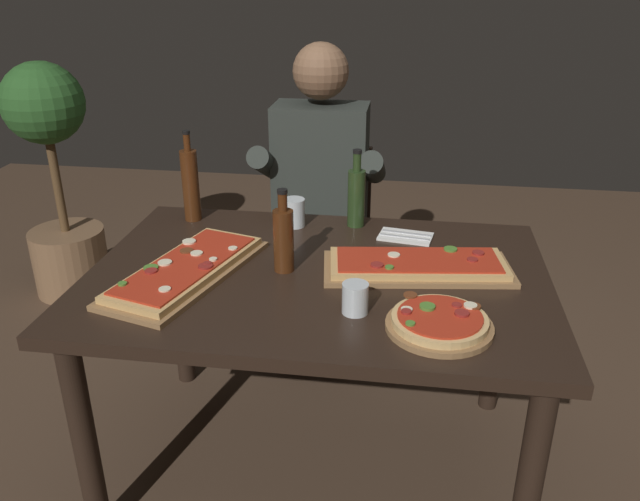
{
  "coord_description": "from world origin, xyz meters",
  "views": [
    {
      "loc": [
        0.26,
        -1.73,
        1.61
      ],
      "look_at": [
        0.0,
        0.05,
        0.79
      ],
      "focal_mm": 35.83,
      "sensor_mm": 36.0,
      "label": 1
    }
  ],
  "objects_px": {
    "pizza_round_far": "(439,322)",
    "potted_plant_corner": "(56,179)",
    "wine_bottle_dark": "(283,238)",
    "oil_bottle_amber": "(356,196)",
    "vinegar_bottle_green": "(191,184)",
    "tumbler_far_side": "(355,300)",
    "pizza_rectangular_front": "(418,266)",
    "tumbler_near_camera": "(294,214)",
    "pizza_rectangular_left": "(187,270)",
    "seated_diner": "(319,192)",
    "dining_table": "(318,299)",
    "diner_chair": "(323,237)"
  },
  "relations": [
    {
      "from": "pizza_round_far",
      "to": "seated_diner",
      "type": "xyz_separation_m",
      "value": [
        -0.47,
        1.02,
        -0.02
      ]
    },
    {
      "from": "pizza_rectangular_left",
      "to": "pizza_round_far",
      "type": "xyz_separation_m",
      "value": [
        0.75,
        -0.2,
        -0.0
      ]
    },
    {
      "from": "pizza_rectangular_front",
      "to": "pizza_round_far",
      "type": "height_order",
      "value": "pizza_round_far"
    },
    {
      "from": "pizza_rectangular_left",
      "to": "tumbler_far_side",
      "type": "distance_m",
      "value": 0.54
    },
    {
      "from": "pizza_round_far",
      "to": "wine_bottle_dark",
      "type": "xyz_separation_m",
      "value": [
        -0.46,
        0.28,
        0.09
      ]
    },
    {
      "from": "potted_plant_corner",
      "to": "tumbler_far_side",
      "type": "bearing_deg",
      "value": -39.02
    },
    {
      "from": "wine_bottle_dark",
      "to": "vinegar_bottle_green",
      "type": "relative_size",
      "value": 0.79
    },
    {
      "from": "pizza_rectangular_front",
      "to": "seated_diner",
      "type": "relative_size",
      "value": 0.45
    },
    {
      "from": "vinegar_bottle_green",
      "to": "tumbler_near_camera",
      "type": "distance_m",
      "value": 0.39
    },
    {
      "from": "pizza_round_far",
      "to": "tumbler_far_side",
      "type": "height_order",
      "value": "tumbler_far_side"
    },
    {
      "from": "tumbler_far_side",
      "to": "diner_chair",
      "type": "distance_m",
      "value": 1.15
    },
    {
      "from": "oil_bottle_amber",
      "to": "diner_chair",
      "type": "distance_m",
      "value": 0.61
    },
    {
      "from": "pizza_rectangular_left",
      "to": "pizza_round_far",
      "type": "relative_size",
      "value": 2.26
    },
    {
      "from": "dining_table",
      "to": "tumbler_near_camera",
      "type": "height_order",
      "value": "tumbler_near_camera"
    },
    {
      "from": "dining_table",
      "to": "pizza_round_far",
      "type": "distance_m",
      "value": 0.47
    },
    {
      "from": "vinegar_bottle_green",
      "to": "tumbler_near_camera",
      "type": "bearing_deg",
      "value": -1.15
    },
    {
      "from": "pizza_round_far",
      "to": "dining_table",
      "type": "bearing_deg",
      "value": 141.84
    },
    {
      "from": "pizza_rectangular_front",
      "to": "wine_bottle_dark",
      "type": "height_order",
      "value": "wine_bottle_dark"
    },
    {
      "from": "pizza_rectangular_front",
      "to": "tumbler_near_camera",
      "type": "distance_m",
      "value": 0.54
    },
    {
      "from": "tumbler_far_side",
      "to": "wine_bottle_dark",
      "type": "bearing_deg",
      "value": 136.86
    },
    {
      "from": "tumbler_far_side",
      "to": "seated_diner",
      "type": "height_order",
      "value": "seated_diner"
    },
    {
      "from": "pizza_rectangular_left",
      "to": "tumbler_far_side",
      "type": "height_order",
      "value": "tumbler_far_side"
    },
    {
      "from": "vinegar_bottle_green",
      "to": "pizza_rectangular_front",
      "type": "bearing_deg",
      "value": -21.15
    },
    {
      "from": "pizza_rectangular_front",
      "to": "vinegar_bottle_green",
      "type": "xyz_separation_m",
      "value": [
        -0.82,
        0.32,
        0.12
      ]
    },
    {
      "from": "diner_chair",
      "to": "pizza_round_far",
      "type": "bearing_deg",
      "value": -67.78
    },
    {
      "from": "wine_bottle_dark",
      "to": "tumbler_near_camera",
      "type": "bearing_deg",
      "value": 95.52
    },
    {
      "from": "oil_bottle_amber",
      "to": "tumbler_near_camera",
      "type": "height_order",
      "value": "oil_bottle_amber"
    },
    {
      "from": "seated_diner",
      "to": "potted_plant_corner",
      "type": "height_order",
      "value": "seated_diner"
    },
    {
      "from": "oil_bottle_amber",
      "to": "dining_table",
      "type": "bearing_deg",
      "value": -101.22
    },
    {
      "from": "potted_plant_corner",
      "to": "tumbler_near_camera",
      "type": "bearing_deg",
      "value": -28.34
    },
    {
      "from": "seated_diner",
      "to": "dining_table",
      "type": "bearing_deg",
      "value": -81.9
    },
    {
      "from": "wine_bottle_dark",
      "to": "tumbler_far_side",
      "type": "relative_size",
      "value": 3.05
    },
    {
      "from": "pizza_rectangular_left",
      "to": "wine_bottle_dark",
      "type": "relative_size",
      "value": 2.41
    },
    {
      "from": "pizza_rectangular_left",
      "to": "tumbler_far_side",
      "type": "xyz_separation_m",
      "value": [
        0.52,
        -0.15,
        0.02
      ]
    },
    {
      "from": "tumbler_far_side",
      "to": "dining_table",
      "type": "bearing_deg",
      "value": 120.95
    },
    {
      "from": "pizza_round_far",
      "to": "potted_plant_corner",
      "type": "bearing_deg",
      "value": 143.43
    },
    {
      "from": "diner_chair",
      "to": "potted_plant_corner",
      "type": "bearing_deg",
      "value": 170.59
    },
    {
      "from": "pizza_round_far",
      "to": "vinegar_bottle_green",
      "type": "relative_size",
      "value": 0.84
    },
    {
      "from": "wine_bottle_dark",
      "to": "tumbler_far_side",
      "type": "bearing_deg",
      "value": -43.14
    },
    {
      "from": "oil_bottle_amber",
      "to": "vinegar_bottle_green",
      "type": "relative_size",
      "value": 0.84
    },
    {
      "from": "dining_table",
      "to": "pizza_rectangular_front",
      "type": "bearing_deg",
      "value": 9.35
    },
    {
      "from": "potted_plant_corner",
      "to": "vinegar_bottle_green",
      "type": "bearing_deg",
      "value": -36.65
    },
    {
      "from": "dining_table",
      "to": "tumbler_near_camera",
      "type": "distance_m",
      "value": 0.41
    },
    {
      "from": "diner_chair",
      "to": "wine_bottle_dark",
      "type": "bearing_deg",
      "value": -89.96
    },
    {
      "from": "vinegar_bottle_green",
      "to": "diner_chair",
      "type": "bearing_deg",
      "value": 49.71
    },
    {
      "from": "dining_table",
      "to": "diner_chair",
      "type": "xyz_separation_m",
      "value": [
        -0.1,
        0.86,
        -0.16
      ]
    },
    {
      "from": "pizza_round_far",
      "to": "tumbler_far_side",
      "type": "relative_size",
      "value": 3.25
    },
    {
      "from": "seated_diner",
      "to": "oil_bottle_amber",
      "type": "bearing_deg",
      "value": -61.59
    },
    {
      "from": "wine_bottle_dark",
      "to": "vinegar_bottle_green",
      "type": "height_order",
      "value": "vinegar_bottle_green"
    },
    {
      "from": "pizza_round_far",
      "to": "potted_plant_corner",
      "type": "xyz_separation_m",
      "value": [
        -1.84,
        1.37,
        -0.14
      ]
    }
  ]
}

